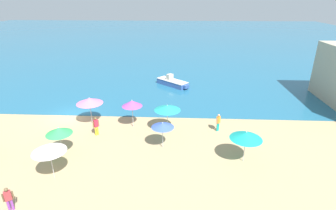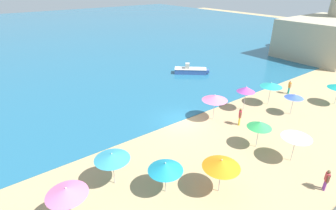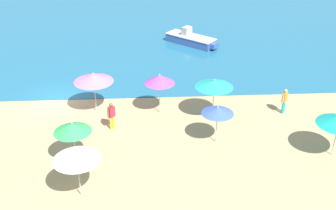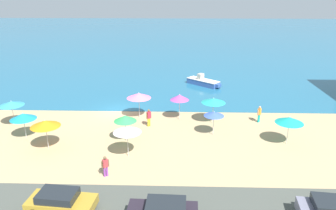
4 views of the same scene
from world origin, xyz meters
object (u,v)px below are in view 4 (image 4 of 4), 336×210
object	(u,v)px
bather_2	(259,113)
skiff_nearshore	(203,82)
bather_0	(105,165)
parked_car_2	(61,201)
bather_1	(149,117)
beach_umbrella_10	(11,103)
beach_umbrella_4	(180,97)
beach_umbrella_3	(214,114)
beach_umbrella_5	(290,120)
beach_umbrella_8	(125,118)
beach_umbrella_2	(45,124)
beach_umbrella_6	(127,130)
beach_umbrella_7	(213,100)
beach_umbrella_0	(23,116)
beach_umbrella_9	(139,96)

from	to	relation	value
bather_2	skiff_nearshore	size ratio (longest dim) A/B	0.37
bather_0	parked_car_2	distance (m)	4.39
bather_1	skiff_nearshore	bearing A→B (deg)	66.19
beach_umbrella_10	bather_2	size ratio (longest dim) A/B	1.49
beach_umbrella_4	beach_umbrella_3	bearing A→B (deg)	-49.36
bather_1	bather_2	distance (m)	10.87
beach_umbrella_10	bather_2	distance (m)	23.94
beach_umbrella_5	beach_umbrella_8	xyz separation A→B (m)	(-13.81, 0.18, -0.09)
bather_0	beach_umbrella_3	bearing A→B (deg)	41.02
beach_umbrella_2	beach_umbrella_10	size ratio (longest dim) A/B	1.03
beach_umbrella_2	skiff_nearshore	world-z (taller)	beach_umbrella_2
beach_umbrella_5	beach_umbrella_6	distance (m)	13.47
beach_umbrella_4	beach_umbrella_7	bearing A→B (deg)	-13.10
beach_umbrella_3	beach_umbrella_7	size ratio (longest dim) A/B	0.87
beach_umbrella_7	beach_umbrella_6	bearing A→B (deg)	-136.34
beach_umbrella_4	beach_umbrella_7	distance (m)	3.36
beach_umbrella_6	beach_umbrella_8	bearing A→B (deg)	102.09
beach_umbrella_4	bather_1	size ratio (longest dim) A/B	1.56
beach_umbrella_6	skiff_nearshore	bearing A→B (deg)	69.87
beach_umbrella_3	beach_umbrella_7	world-z (taller)	beach_umbrella_7
parked_car_2	beach_umbrella_5	bearing A→B (deg)	30.59
beach_umbrella_0	skiff_nearshore	xyz separation A→B (m)	(16.95, 16.84, -1.52)
beach_umbrella_6	beach_umbrella_7	xyz separation A→B (m)	(7.33, 6.99, 0.07)
bather_1	skiff_nearshore	size ratio (longest dim) A/B	0.38
beach_umbrella_5	beach_umbrella_6	bearing A→B (deg)	-169.01
beach_umbrella_8	skiff_nearshore	world-z (taller)	beach_umbrella_8
bather_2	skiff_nearshore	xyz separation A→B (m)	(-4.59, 12.70, -0.45)
beach_umbrella_3	beach_umbrella_7	xyz separation A→B (m)	(0.22, 2.79, 0.30)
beach_umbrella_9	beach_umbrella_8	bearing A→B (deg)	-95.75
beach_umbrella_10	parked_car_2	xyz separation A→B (m)	(8.99, -12.84, -1.44)
beach_umbrella_2	beach_umbrella_9	xyz separation A→B (m)	(6.79, 7.13, 0.10)
beach_umbrella_8	parked_car_2	xyz separation A→B (m)	(-2.36, -9.74, -1.31)
beach_umbrella_0	beach_umbrella_6	distance (m)	10.13
beach_umbrella_2	beach_umbrella_3	size ratio (longest dim) A/B	1.13
beach_umbrella_4	beach_umbrella_2	bearing A→B (deg)	-148.49
beach_umbrella_2	bather_1	distance (m)	9.41
bather_0	beach_umbrella_2	bearing A→B (deg)	144.33
beach_umbrella_0	bather_1	size ratio (longest dim) A/B	1.35
beach_umbrella_3	beach_umbrella_6	world-z (taller)	beach_umbrella_6
bather_2	beach_umbrella_2	bearing A→B (deg)	-161.67
beach_umbrella_2	skiff_nearshore	bearing A→B (deg)	53.19
beach_umbrella_2	beach_umbrella_8	world-z (taller)	beach_umbrella_2
beach_umbrella_4	beach_umbrella_9	distance (m)	4.12
beach_umbrella_7	beach_umbrella_3	bearing A→B (deg)	-94.57
beach_umbrella_4	skiff_nearshore	xyz separation A→B (m)	(3.27, 12.24, -1.86)
beach_umbrella_8	bather_1	xyz separation A→B (m)	(1.72, 3.21, -1.12)
bather_1	bather_0	bearing A→B (deg)	-104.36
beach_umbrella_9	bather_1	world-z (taller)	beach_umbrella_9
beach_umbrella_10	bather_1	xyz separation A→B (m)	(13.07, 0.11, -1.25)
beach_umbrella_6	skiff_nearshore	distance (m)	21.37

